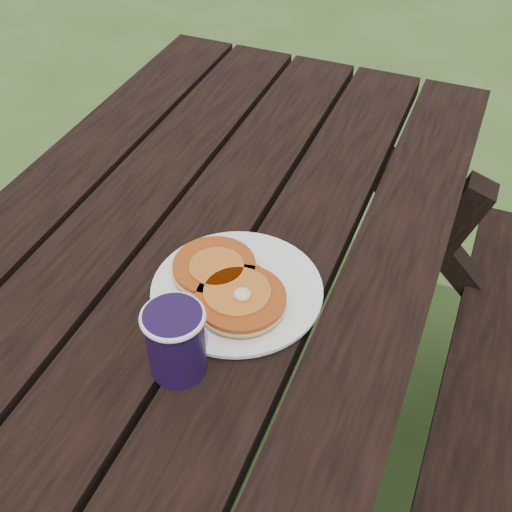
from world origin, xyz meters
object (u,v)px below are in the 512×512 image
at_px(picnic_table, 154,479).
at_px(coffee_cup, 175,339).
at_px(plate, 237,291).
at_px(pancake_stack, 228,285).

relative_size(picnic_table, coffee_cup, 17.38).
bearing_deg(picnic_table, plate, 52.93).
bearing_deg(coffee_cup, plate, 83.67).
relative_size(pancake_stack, coffee_cup, 1.80).
height_order(pancake_stack, coffee_cup, coffee_cup).
xyz_separation_m(picnic_table, pancake_stack, (0.10, 0.13, 0.41)).
bearing_deg(pancake_stack, plate, 52.58).
bearing_deg(picnic_table, pancake_stack, 52.96).
distance_m(picnic_table, plate, 0.43).
xyz_separation_m(plate, pancake_stack, (-0.01, -0.01, 0.02)).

